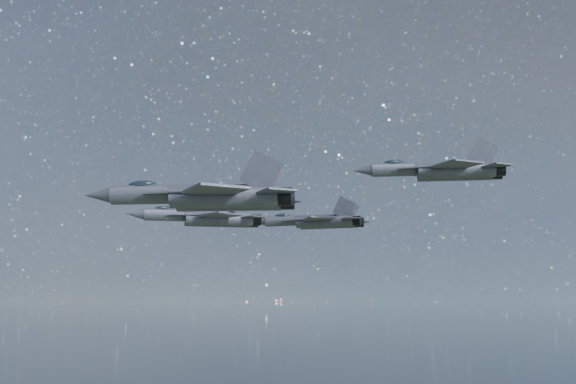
# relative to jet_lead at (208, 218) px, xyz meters

# --- Properties ---
(jet_lead) EXTENTS (16.33, 10.68, 4.21)m
(jet_lead) POSITION_rel_jet_lead_xyz_m (0.00, 0.00, 0.00)
(jet_lead) COLOR #343742
(jet_left) EXTENTS (15.50, 10.90, 3.91)m
(jet_left) POSITION_rel_jet_lead_xyz_m (11.79, 8.80, 0.29)
(jet_left) COLOR #343742
(jet_right) EXTENTS (20.33, 14.18, 5.12)m
(jet_right) POSITION_rel_jet_lead_xyz_m (6.89, -19.00, -0.57)
(jet_right) COLOR #343742
(jet_slot) EXTENTS (17.02, 11.96, 4.30)m
(jet_slot) POSITION_rel_jet_lead_xyz_m (27.68, -2.12, 4.17)
(jet_slot) COLOR #343742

